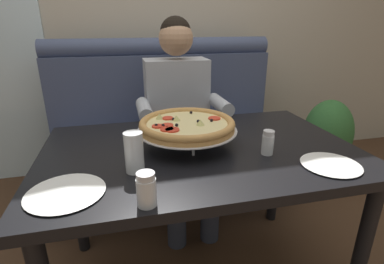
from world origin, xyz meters
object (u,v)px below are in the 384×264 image
Objects in this scene: plate_near_right at (331,163)px; potted_plant at (327,140)px; dining_table at (200,165)px; booth_bench at (169,142)px; diner_main at (180,111)px; shaker_parmesan at (268,144)px; pizza at (187,125)px; drinking_glass at (134,154)px; plate_near_left at (65,191)px; shaker_pepper_flakes at (146,192)px.

potted_plant is at bearing 51.36° from plate_near_right.
booth_bench is at bearing 90.00° from dining_table.
shaker_parmesan is (0.21, -0.76, 0.06)m from diner_main.
pizza is 0.31m from drinking_glass.
drinking_glass is at bearing -112.46° from diner_main.
pizza is 0.35m from shaker_parmesan.
dining_table is at bearing -93.30° from diner_main.
potted_plant is (1.71, 0.93, -0.35)m from plate_near_left.
booth_bench reaches higher than plate_near_right.
plate_near_right is at bearing -128.64° from potted_plant.
shaker_parmesan is 0.24m from plate_near_right.
dining_table is at bearing 153.01° from shaker_parmesan.
diner_main is 5.18× the size of plate_near_left.
booth_bench is at bearing 110.23° from plate_near_right.
plate_near_left is 0.94m from plate_near_right.
shaker_pepper_flakes is 0.71m from plate_near_right.
diner_main reaches higher than shaker_pepper_flakes.
drinking_glass reaches higher than potted_plant.
pizza reaches higher than plate_near_left.
booth_bench reaches higher than dining_table.
shaker_pepper_flakes reaches higher than plate_near_right.
dining_table is 1.04× the size of diner_main.
drinking_glass is (-0.24, -0.20, -0.02)m from pizza.
diner_main reaches higher than potted_plant.
booth_bench reaches higher than potted_plant.
plate_near_left is at bearing -113.92° from booth_bench.
drinking_glass is at bearing -140.43° from pizza.
shaker_parmesan is at bearing -74.30° from diner_main.
plate_near_left is (-0.76, -0.13, -0.03)m from shaker_parmesan.
pizza reaches higher than shaker_parmesan.
diner_main is at bearing 67.54° from drinking_glass.
drinking_glass is at bearing -105.29° from booth_bench.
booth_bench is 1.12m from shaker_parmesan.
plate_near_right is at bearing -39.78° from shaker_parmesan.
booth_bench is 6.87× the size of plate_near_left.
pizza is 1.96× the size of plate_near_right.
shaker_parmesan is (0.25, -0.13, 0.13)m from dining_table.
booth_bench is 1.30m from plate_near_left.
diner_main is 0.85m from drinking_glass.
pizza reaches higher than plate_near_right.
plate_near_left is at bearing -121.75° from diner_main.
potted_plant is at bearing 29.05° from drinking_glass.
plate_near_left is at bearing 178.28° from plate_near_right.
potted_plant is at bearing 29.37° from dining_table.
pizza is (-0.09, -0.58, 0.11)m from diner_main.
diner_main is 1.20m from potted_plant.
shaker_parmesan is at bearing -139.82° from potted_plant.
pizza is (-0.05, -0.85, 0.42)m from booth_bench.
shaker_parmesan is 0.68× the size of drinking_glass.
shaker_pepper_flakes is 0.27m from plate_near_left.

